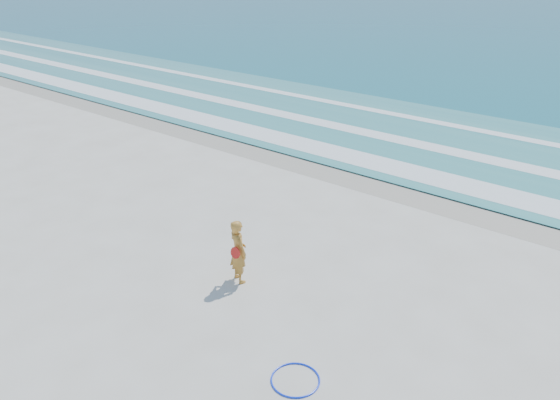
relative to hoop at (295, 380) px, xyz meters
The scene contains 8 objects.
ground 3.66m from the hoop, behind, with size 400.00×400.00×0.00m, color silver.
wet_sand 9.87m from the hoop, 111.77° to the left, with size 400.00×2.40×0.00m, color #B2A893.
shallow 14.63m from the hoop, 104.49° to the left, with size 400.00×10.00×0.01m, color #59B7AD.
foam_near 11.09m from the hoop, 109.28° to the left, with size 400.00×1.40×0.01m, color white.
foam_mid 13.86m from the hoop, 105.32° to the left, with size 400.00×0.90×0.01m, color white.
foam_far 17.06m from the hoop, 102.39° to the left, with size 400.00×0.60×0.01m, color white.
hoop is the anchor object (origin of this frame).
woman 3.58m from the hoop, 149.60° to the left, with size 0.66×0.54×1.55m.
Camera 1 is at (8.20, -6.18, 7.00)m, focal length 35.00 mm.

